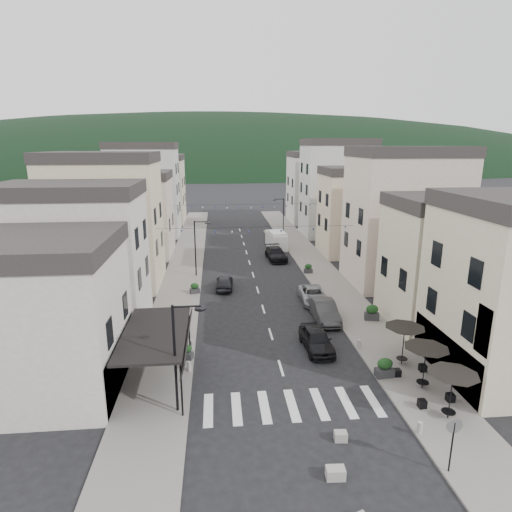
{
  "coord_description": "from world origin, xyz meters",
  "views": [
    {
      "loc": [
        -3.85,
        -18.01,
        13.65
      ],
      "look_at": [
        -0.19,
        20.64,
        3.5
      ],
      "focal_mm": 30.0,
      "sensor_mm": 36.0,
      "label": 1
    }
  ],
  "objects_px": {
    "parked_car_d": "(276,254)",
    "parked_car_e": "(224,282)",
    "parked_car_b": "(325,311)",
    "parked_car_a": "(316,339)",
    "parked_car_c": "(313,295)",
    "delivery_van": "(276,240)",
    "pedestrian_b": "(182,322)",
    "pedestrian_a": "(167,334)"
  },
  "relations": [
    {
      "from": "parked_car_a",
      "to": "parked_car_d",
      "type": "distance_m",
      "value": 23.63
    },
    {
      "from": "parked_car_c",
      "to": "delivery_van",
      "type": "bearing_deg",
      "value": 93.16
    },
    {
      "from": "parked_car_c",
      "to": "parked_car_e",
      "type": "distance_m",
      "value": 8.92
    },
    {
      "from": "pedestrian_a",
      "to": "pedestrian_b",
      "type": "xyz_separation_m",
      "value": [
        0.86,
        2.31,
        -0.14
      ]
    },
    {
      "from": "parked_car_a",
      "to": "parked_car_e",
      "type": "distance_m",
      "value": 14.61
    },
    {
      "from": "parked_car_c",
      "to": "parked_car_e",
      "type": "xyz_separation_m",
      "value": [
        -7.79,
        4.34,
        0.02
      ]
    },
    {
      "from": "delivery_van",
      "to": "pedestrian_b",
      "type": "distance_m",
      "value": 28.23
    },
    {
      "from": "parked_car_d",
      "to": "delivery_van",
      "type": "bearing_deg",
      "value": 77.81
    },
    {
      "from": "parked_car_b",
      "to": "parked_car_d",
      "type": "height_order",
      "value": "parked_car_b"
    },
    {
      "from": "parked_car_d",
      "to": "pedestrian_b",
      "type": "xyz_separation_m",
      "value": [
        -9.87,
        -20.16,
        0.16
      ]
    },
    {
      "from": "parked_car_b",
      "to": "pedestrian_b",
      "type": "distance_m",
      "value": 11.23
    },
    {
      "from": "parked_car_c",
      "to": "delivery_van",
      "type": "relative_size",
      "value": 0.93
    },
    {
      "from": "parked_car_d",
      "to": "parked_car_c",
      "type": "bearing_deg",
      "value": -88.79
    },
    {
      "from": "parked_car_b",
      "to": "parked_car_a",
      "type": "bearing_deg",
      "value": -110.09
    },
    {
      "from": "parked_car_a",
      "to": "parked_car_b",
      "type": "xyz_separation_m",
      "value": [
        1.8,
        4.88,
        0.04
      ]
    },
    {
      "from": "parked_car_d",
      "to": "parked_car_e",
      "type": "height_order",
      "value": "parked_car_d"
    },
    {
      "from": "parked_car_e",
      "to": "pedestrian_a",
      "type": "height_order",
      "value": "pedestrian_a"
    },
    {
      "from": "parked_car_a",
      "to": "parked_car_e",
      "type": "xyz_separation_m",
      "value": [
        -5.99,
        13.33,
        -0.06
      ]
    },
    {
      "from": "parked_car_c",
      "to": "pedestrian_b",
      "type": "xyz_separation_m",
      "value": [
        -11.14,
        -5.52,
        0.25
      ]
    },
    {
      "from": "parked_car_a",
      "to": "parked_car_d",
      "type": "relative_size",
      "value": 0.85
    },
    {
      "from": "parked_car_e",
      "to": "pedestrian_a",
      "type": "xyz_separation_m",
      "value": [
        -4.21,
        -12.17,
        0.36
      ]
    },
    {
      "from": "pedestrian_a",
      "to": "parked_car_c",
      "type": "bearing_deg",
      "value": -0.64
    },
    {
      "from": "parked_car_e",
      "to": "pedestrian_a",
      "type": "bearing_deg",
      "value": 74.2
    },
    {
      "from": "pedestrian_b",
      "to": "pedestrian_a",
      "type": "bearing_deg",
      "value": -100.02
    },
    {
      "from": "parked_car_a",
      "to": "pedestrian_a",
      "type": "xyz_separation_m",
      "value": [
        -10.2,
        1.16,
        0.3
      ]
    },
    {
      "from": "parked_car_a",
      "to": "parked_car_d",
      "type": "height_order",
      "value": "parked_car_d"
    },
    {
      "from": "parked_car_c",
      "to": "pedestrian_a",
      "type": "relative_size",
      "value": 2.58
    },
    {
      "from": "parked_car_b",
      "to": "parked_car_d",
      "type": "relative_size",
      "value": 0.93
    },
    {
      "from": "delivery_van",
      "to": "pedestrian_b",
      "type": "bearing_deg",
      "value": -117.46
    },
    {
      "from": "parked_car_d",
      "to": "parked_car_e",
      "type": "bearing_deg",
      "value": -126.11
    },
    {
      "from": "parked_car_a",
      "to": "pedestrian_b",
      "type": "relative_size",
      "value": 2.78
    },
    {
      "from": "parked_car_a",
      "to": "parked_car_b",
      "type": "height_order",
      "value": "parked_car_b"
    },
    {
      "from": "parked_car_b",
      "to": "parked_car_d",
      "type": "bearing_deg",
      "value": 94.03
    },
    {
      "from": "delivery_van",
      "to": "pedestrian_a",
      "type": "height_order",
      "value": "delivery_van"
    },
    {
      "from": "pedestrian_a",
      "to": "parked_car_a",
      "type": "bearing_deg",
      "value": -40.26
    },
    {
      "from": "delivery_van",
      "to": "pedestrian_a",
      "type": "bearing_deg",
      "value": -117.3
    },
    {
      "from": "parked_car_b",
      "to": "parked_car_c",
      "type": "distance_m",
      "value": 4.11
    },
    {
      "from": "parked_car_b",
      "to": "delivery_van",
      "type": "distance_m",
      "value": 24.69
    },
    {
      "from": "delivery_van",
      "to": "pedestrian_a",
      "type": "distance_m",
      "value": 30.69
    },
    {
      "from": "parked_car_a",
      "to": "parked_car_e",
      "type": "height_order",
      "value": "parked_car_a"
    },
    {
      "from": "parked_car_a",
      "to": "parked_car_b",
      "type": "bearing_deg",
      "value": 67.22
    },
    {
      "from": "pedestrian_b",
      "to": "parked_car_e",
      "type": "bearing_deg",
      "value": 81.62
    }
  ]
}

